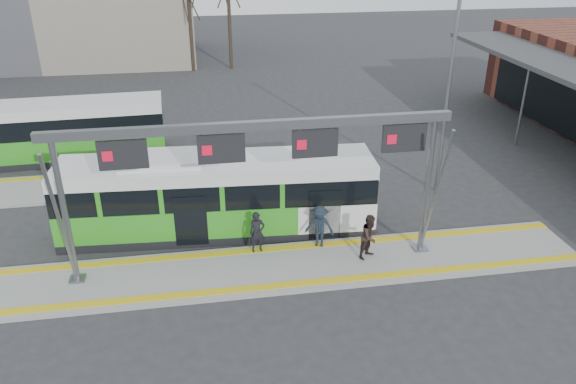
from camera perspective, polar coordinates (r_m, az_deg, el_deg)
name	(u,v)px	position (r m, az deg, el deg)	size (l,w,h in m)	color
ground	(272,270)	(19.66, -1.65, -7.96)	(120.00, 120.00, 0.00)	#2D2D30
platform_main	(272,269)	(19.62, -1.65, -7.78)	(22.00, 3.00, 0.15)	gray
platform_second	(162,182)	(26.60, -12.64, 1.03)	(20.00, 3.00, 0.15)	gray
tactile_main	(272,266)	(19.57, -1.65, -7.57)	(22.00, 2.65, 0.02)	yellow
tactile_second	(163,170)	(27.62, -12.57, 2.17)	(20.00, 0.35, 0.02)	yellow
gantry	(258,153)	(17.84, -3.04, 3.97)	(13.00, 1.68, 5.20)	slate
hero_bus	(217,196)	(21.53, -7.23, -0.44)	(11.92, 3.22, 3.24)	black
bg_bus_green	(43,133)	(30.58, -23.61, 5.52)	(11.86, 3.01, 2.94)	black
passenger_a	(257,232)	(20.07, -3.15, -4.12)	(0.57, 0.37, 1.56)	black
passenger_b	(370,236)	(19.92, 8.34, -4.47)	(0.80, 0.62, 1.65)	#2E221E
passenger_c	(320,226)	(20.38, 3.22, -3.51)	(1.05, 0.60, 1.63)	#19232D
tree_left	(189,2)	(46.52, -10.05, 18.44)	(1.40, 1.40, 7.02)	#382B21
lamp_east	(448,89)	(24.53, 15.99, 9.98)	(0.50, 0.25, 8.82)	slate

